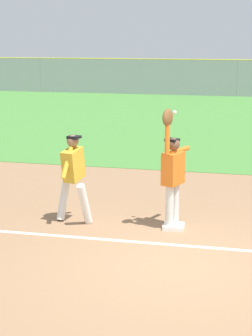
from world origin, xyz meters
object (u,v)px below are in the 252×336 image
at_px(parked_car_white, 126,79).
at_px(fielder, 172,170).
at_px(first_base, 174,226).
at_px(parked_car_blue, 193,80).
at_px(runner, 73,172).
at_px(baseball, 175,112).

bearing_deg(parked_car_white, fielder, -78.81).
distance_m(first_base, parked_car_blue, 27.90).
relative_size(runner, parked_car_white, 0.38).
xyz_separation_m(first_base, baseball, (-0.05, 0.13, 2.14)).
bearing_deg(runner, fielder, 14.84).
xyz_separation_m(first_base, parked_car_white, (-7.51, 28.20, 0.63)).
bearing_deg(first_base, parked_car_white, 104.92).
height_order(runner, parked_car_white, runner).
xyz_separation_m(fielder, parked_car_blue, (-2.73, 27.73, -0.45)).
xyz_separation_m(runner, parked_car_white, (-5.58, 28.27, -0.32)).
bearing_deg(first_base, runner, -178.07).
xyz_separation_m(fielder, runner, (-1.89, -0.09, -0.12)).
height_order(baseball, parked_car_white, baseball).
height_order(runner, parked_car_blue, runner).
distance_m(fielder, baseball, 1.06).
bearing_deg(parked_car_white, runner, -82.49).
height_order(first_base, runner, runner).
bearing_deg(runner, parked_car_white, 113.20).
distance_m(first_base, baseball, 2.14).
bearing_deg(baseball, parked_car_white, 104.90).
bearing_deg(baseball, first_base, -70.79).
distance_m(first_base, runner, 2.16).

